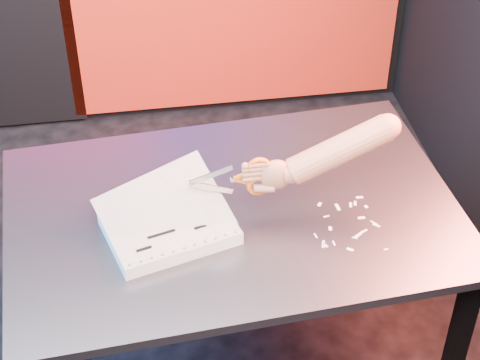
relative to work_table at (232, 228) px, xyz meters
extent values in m
cube|color=black|center=(-0.40, 0.16, -0.67)|extent=(3.00, 3.00, 0.01)
cube|color=black|center=(-0.63, 0.34, -0.31)|extent=(0.05, 0.05, 0.72)
cube|color=black|center=(0.63, -0.34, -0.31)|extent=(0.05, 0.05, 0.72)
cube|color=black|center=(0.58, 0.42, -0.31)|extent=(0.05, 0.05, 0.72)
cube|color=#3E3E3E|center=(0.00, 0.00, 0.06)|extent=(1.39, 0.98, 0.03)
cube|color=silver|center=(-0.19, -0.08, 0.10)|extent=(0.40, 0.34, 0.04)
cube|color=white|center=(-0.19, -0.08, 0.12)|extent=(0.40, 0.34, 0.00)
cube|color=white|center=(-0.19, -0.08, 0.13)|extent=(0.40, 0.32, 0.11)
cube|color=white|center=(-0.20, -0.07, 0.15)|extent=(0.41, 0.31, 0.18)
cylinder|color=#2D2D2D|center=(-0.31, -0.24, 0.12)|extent=(0.01, 0.01, 0.00)
cylinder|color=#2D2D2D|center=(-0.28, -0.23, 0.12)|extent=(0.01, 0.01, 0.00)
cylinder|color=#2D2D2D|center=(-0.25, -0.22, 0.12)|extent=(0.01, 0.01, 0.00)
cylinder|color=#2D2D2D|center=(-0.22, -0.21, 0.12)|extent=(0.01, 0.01, 0.00)
cylinder|color=#2D2D2D|center=(-0.19, -0.20, 0.12)|extent=(0.01, 0.01, 0.00)
cylinder|color=#2D2D2D|center=(-0.16, -0.19, 0.12)|extent=(0.01, 0.01, 0.00)
cylinder|color=#2D2D2D|center=(-0.13, -0.19, 0.12)|extent=(0.01, 0.01, 0.00)
cylinder|color=#2D2D2D|center=(-0.10, -0.18, 0.12)|extent=(0.01, 0.01, 0.00)
cylinder|color=#2D2D2D|center=(-0.07, -0.17, 0.12)|extent=(0.01, 0.01, 0.00)
cylinder|color=#2D2D2D|center=(-0.04, -0.16, 0.12)|extent=(0.01, 0.01, 0.00)
cylinder|color=#2D2D2D|center=(-0.01, -0.15, 0.12)|extent=(0.01, 0.01, 0.00)
cylinder|color=#2D2D2D|center=(-0.37, -0.01, 0.12)|extent=(0.01, 0.01, 0.00)
cylinder|color=#2D2D2D|center=(-0.34, -0.01, 0.12)|extent=(0.01, 0.01, 0.00)
cylinder|color=#2D2D2D|center=(-0.31, 0.00, 0.12)|extent=(0.01, 0.01, 0.00)
cylinder|color=#2D2D2D|center=(-0.28, 0.01, 0.12)|extent=(0.01, 0.01, 0.00)
cylinder|color=#2D2D2D|center=(-0.25, 0.02, 0.12)|extent=(0.01, 0.01, 0.00)
cylinder|color=#2D2D2D|center=(-0.22, 0.03, 0.12)|extent=(0.01, 0.01, 0.00)
cylinder|color=#2D2D2D|center=(-0.19, 0.04, 0.12)|extent=(0.01, 0.01, 0.00)
cylinder|color=#2D2D2D|center=(-0.16, 0.04, 0.12)|extent=(0.01, 0.01, 0.00)
cylinder|color=#2D2D2D|center=(-0.13, 0.05, 0.12)|extent=(0.01, 0.01, 0.00)
cylinder|color=#2D2D2D|center=(-0.10, 0.06, 0.12)|extent=(0.01, 0.01, 0.00)
cylinder|color=#2D2D2D|center=(-0.08, 0.07, 0.12)|extent=(0.01, 0.01, 0.00)
cube|color=black|center=(-0.28, -0.06, 0.12)|extent=(0.06, 0.03, 0.00)
cube|color=black|center=(-0.18, -0.05, 0.12)|extent=(0.05, 0.02, 0.00)
cube|color=black|center=(-0.22, -0.13, 0.12)|extent=(0.08, 0.03, 0.00)
cube|color=black|center=(-0.11, -0.12, 0.12)|extent=(0.04, 0.02, 0.00)
cube|color=black|center=(-0.27, -0.18, 0.12)|extent=(0.05, 0.02, 0.00)
cube|color=black|center=(-0.17, 0.00, 0.12)|extent=(0.06, 0.03, 0.00)
cube|color=silver|center=(-0.07, -0.04, 0.24)|extent=(0.13, 0.00, 0.06)
cube|color=silver|center=(-0.07, -0.04, 0.20)|extent=(0.13, 0.00, 0.06)
cylinder|color=silver|center=(0.00, -0.04, 0.22)|extent=(0.01, 0.01, 0.01)
cube|color=#DC5C0D|center=(0.02, -0.04, 0.21)|extent=(0.05, 0.01, 0.02)
cube|color=#DC5C0D|center=(0.02, -0.04, 0.23)|extent=(0.05, 0.01, 0.02)
torus|color=#DC5C0D|center=(0.07, -0.04, 0.25)|extent=(0.07, 0.01, 0.07)
torus|color=#DC5C0D|center=(0.07, -0.04, 0.19)|extent=(0.07, 0.01, 0.07)
ellipsoid|color=#A76643|center=(0.12, -0.04, 0.22)|extent=(0.10, 0.06, 0.10)
cylinder|color=#A76643|center=(0.07, -0.04, 0.22)|extent=(0.07, 0.02, 0.02)
cylinder|color=#A76643|center=(0.07, -0.04, 0.23)|extent=(0.07, 0.02, 0.02)
cylinder|color=#A76643|center=(0.07, -0.04, 0.25)|extent=(0.06, 0.02, 0.02)
cylinder|color=#A76643|center=(0.07, -0.04, 0.26)|extent=(0.06, 0.02, 0.02)
cylinder|color=#A76643|center=(0.09, -0.05, 0.19)|extent=(0.06, 0.04, 0.03)
cylinder|color=#A76643|center=(0.17, -0.04, 0.22)|extent=(0.06, 0.07, 0.07)
cylinder|color=#A76643|center=(0.30, -0.04, 0.29)|extent=(0.30, 0.08, 0.20)
sphere|color=#A76643|center=(0.43, -0.04, 0.35)|extent=(0.07, 0.07, 0.07)
cube|color=silver|center=(0.40, -0.24, 0.08)|extent=(0.01, 0.01, 0.00)
cube|color=silver|center=(0.31, -0.05, 0.08)|extent=(0.01, 0.03, 0.00)
cube|color=silver|center=(0.37, -0.10, 0.08)|extent=(0.02, 0.01, 0.00)
cube|color=silver|center=(0.40, -0.13, 0.08)|extent=(0.02, 0.02, 0.00)
cube|color=silver|center=(0.22, -0.16, 0.08)|extent=(0.01, 0.02, 0.00)
cube|color=silver|center=(0.35, -0.04, 0.08)|extent=(0.01, 0.02, 0.00)
cube|color=silver|center=(0.40, -0.14, 0.08)|extent=(0.02, 0.02, 0.00)
cube|color=silver|center=(0.26, -0.02, 0.08)|extent=(0.02, 0.02, 0.00)
cube|color=silver|center=(0.37, -0.04, 0.08)|extent=(0.01, 0.02, 0.00)
cube|color=silver|center=(0.39, -0.01, 0.08)|extent=(0.02, 0.01, 0.00)
cube|color=silver|center=(0.26, -0.20, 0.08)|extent=(0.01, 0.02, 0.00)
cube|color=silver|center=(0.34, -0.18, 0.08)|extent=(0.03, 0.02, 0.00)
cube|color=silver|center=(0.23, -0.20, 0.08)|extent=(0.01, 0.02, 0.00)
cube|color=silver|center=(0.27, -0.13, 0.08)|extent=(0.01, 0.02, 0.00)
cube|color=silver|center=(0.39, -0.06, 0.08)|extent=(0.01, 0.01, 0.00)
cube|color=silver|center=(0.36, -0.16, 0.08)|extent=(0.03, 0.02, 0.00)
cube|color=silver|center=(0.32, -0.18, 0.08)|extent=(0.02, 0.01, 0.00)
cube|color=silver|center=(0.23, -0.19, 0.08)|extent=(0.02, 0.03, 0.00)
cube|color=silver|center=(0.27, -0.08, 0.08)|extent=(0.02, 0.01, 0.00)
cube|color=silver|center=(0.30, -0.23, 0.08)|extent=(0.02, 0.02, 0.00)
camera|label=1|loc=(-0.25, -1.78, 1.63)|focal=60.00mm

